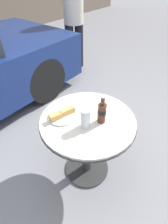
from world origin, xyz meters
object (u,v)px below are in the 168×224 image
object	(u,v)px
bistro_table	(87,134)
lunch_plate_near	(62,115)
pedestrian	(73,15)
cola_bottle_left	(102,112)
drinking_glass	(85,119)

from	to	relation	value
bistro_table	lunch_plate_near	bearing A→B (deg)	122.45
lunch_plate_near	pedestrian	world-z (taller)	pedestrian
cola_bottle_left	pedestrian	world-z (taller)	pedestrian
cola_bottle_left	pedestrian	bearing A→B (deg)	45.71
lunch_plate_near	drinking_glass	bearing A→B (deg)	-81.28
bistro_table	pedestrian	bearing A→B (deg)	43.36
lunch_plate_near	pedestrian	distance (m)	2.35
drinking_glass	lunch_plate_near	world-z (taller)	drinking_glass
bistro_table	cola_bottle_left	distance (m)	0.28
drinking_glass	pedestrian	world-z (taller)	pedestrian
bistro_table	cola_bottle_left	size ratio (longest dim) A/B	3.29
cola_bottle_left	drinking_glass	xyz separation A→B (m)	(-0.12, 0.06, -0.02)
drinking_glass	pedestrian	distance (m)	2.45
bistro_table	pedestrian	xyz separation A→B (m)	(1.72, 1.62, 0.43)
drinking_glass	pedestrian	xyz separation A→B (m)	(1.79, 1.66, 0.19)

